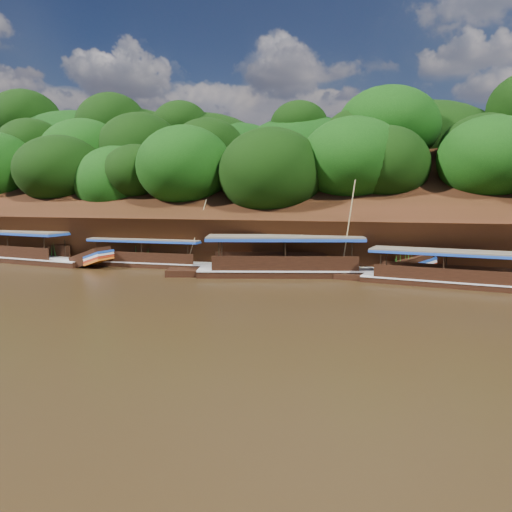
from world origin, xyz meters
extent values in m
plane|color=black|center=(0.00, 0.00, 0.00)|extent=(160.00, 160.00, 0.00)
cube|color=black|center=(0.00, 16.00, 3.50)|extent=(120.00, 16.12, 13.64)
cube|color=black|center=(0.00, 26.00, 0.00)|extent=(120.00, 24.00, 12.00)
ellipsoid|color=#143909|center=(-30.00, 22.00, 9.00)|extent=(20.00, 10.00, 8.00)
ellipsoid|color=#143909|center=(-6.00, 15.00, 3.50)|extent=(18.00, 8.00, 6.40)
ellipsoid|color=#143909|center=(0.00, 23.00, 9.20)|extent=(24.00, 11.00, 8.40)
cube|color=black|center=(9.47, 6.30, 0.00)|extent=(11.48, 3.84, 0.80)
cube|color=silver|center=(9.47, 6.30, 0.38)|extent=(11.49, 3.90, 0.09)
cube|color=brown|center=(8.77, 6.42, 2.13)|extent=(9.11, 3.71, 0.11)
cube|color=#1A43AC|center=(8.77, 6.42, 2.02)|extent=(9.11, 3.71, 0.16)
cube|color=black|center=(-0.61, 7.58, 0.00)|extent=(13.60, 5.73, 1.01)
cube|color=silver|center=(-0.61, 7.58, 0.48)|extent=(13.62, 5.80, 0.11)
cube|color=black|center=(6.69, 9.46, 0.78)|extent=(3.54, 2.58, 1.89)
cube|color=#1A43AC|center=(7.50, 9.67, 1.12)|extent=(2.08, 2.27, 0.69)
cube|color=#B82C14|center=(7.50, 9.67, 0.74)|extent=(2.08, 2.27, 0.69)
cube|color=brown|center=(-1.42, 7.37, 2.69)|extent=(10.87, 5.36, 0.13)
cube|color=#1A43AC|center=(-1.42, 7.37, 2.56)|extent=(10.87, 5.36, 0.20)
cylinder|color=tan|center=(2.80, 7.77, 3.51)|extent=(0.88, 0.64, 5.96)
cube|color=black|center=(-11.93, 8.98, 0.00)|extent=(11.63, 2.00, 0.79)
cube|color=silver|center=(-11.93, 8.98, 0.38)|extent=(11.63, 2.05, 0.09)
cube|color=black|center=(-5.39, 9.01, 0.62)|extent=(2.74, 1.47, 1.56)
cube|color=#1A43AC|center=(-4.67, 9.01, 0.88)|extent=(1.43, 1.52, 0.58)
cube|color=#B82C14|center=(-4.67, 9.01, 0.58)|extent=(1.43, 1.52, 0.58)
cube|color=brown|center=(-12.66, 8.97, 2.12)|extent=(9.11, 2.27, 0.11)
cube|color=#1A43AC|center=(-12.66, 8.97, 2.02)|extent=(9.11, 2.27, 0.16)
cylinder|color=tan|center=(-8.41, 8.82, 2.86)|extent=(1.22, 1.14, 4.69)
cube|color=black|center=(-23.33, 8.37, 0.00)|extent=(12.40, 4.05, 0.95)
cube|color=silver|center=(-23.33, 8.37, 0.45)|extent=(12.41, 4.12, 0.11)
cube|color=black|center=(-16.54, 7.37, 0.74)|extent=(3.12, 2.14, 1.75)
cube|color=#1A43AC|center=(-15.79, 7.26, 1.05)|extent=(1.75, 2.00, 0.63)
cube|color=#B82C14|center=(-15.79, 7.26, 0.69)|extent=(1.75, 2.00, 0.63)
cube|color=brown|center=(-24.08, 8.48, 2.53)|extent=(9.83, 4.01, 0.13)
cube|color=#1A43AC|center=(-24.08, 8.48, 2.41)|extent=(9.83, 4.01, 0.19)
cone|color=#266A1A|center=(-20.84, 9.29, 0.89)|extent=(1.50, 1.50, 1.78)
cone|color=#266A1A|center=(-13.04, 9.44, 0.82)|extent=(1.50, 1.50, 1.64)
cone|color=#266A1A|center=(-6.31, 8.97, 0.71)|extent=(1.50, 1.50, 1.41)
cone|color=#266A1A|center=(0.45, 9.60, 0.75)|extent=(1.50, 1.50, 1.50)
cone|color=#266A1A|center=(6.56, 9.30, 1.00)|extent=(1.50, 1.50, 1.99)
camera|label=1|loc=(5.79, -25.59, 5.56)|focal=35.00mm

